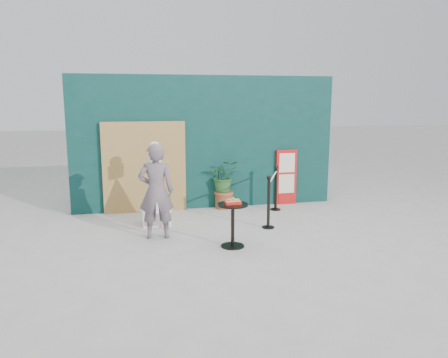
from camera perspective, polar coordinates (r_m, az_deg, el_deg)
ground at (r=7.32m, az=2.06°, el=-9.41°), size 60.00×60.00×0.00m
back_wall at (r=10.01m, az=-2.43°, el=4.80°), size 6.00×0.30×3.00m
bamboo_fence at (r=9.72m, az=-10.34°, el=1.50°), size 1.80×0.08×2.00m
woman at (r=7.86m, az=-8.85°, el=-1.59°), size 0.67×0.47×1.72m
menu_board at (r=10.44m, az=8.12°, el=0.23°), size 0.50×0.07×1.30m
statue at (r=8.79m, az=-8.91°, el=-1.53°), size 0.65×0.65×1.66m
cafe_table at (r=7.39m, az=1.15°, el=-5.15°), size 0.52×0.52×0.75m
food_basket at (r=7.32m, az=1.17°, el=-2.97°), size 0.26×0.19×0.11m
planter at (r=9.96m, az=-0.03°, el=-0.18°), size 0.66×0.57×1.12m
stanchion_barrier at (r=9.19m, az=6.35°, el=-2.12°), size 0.84×1.54×1.03m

